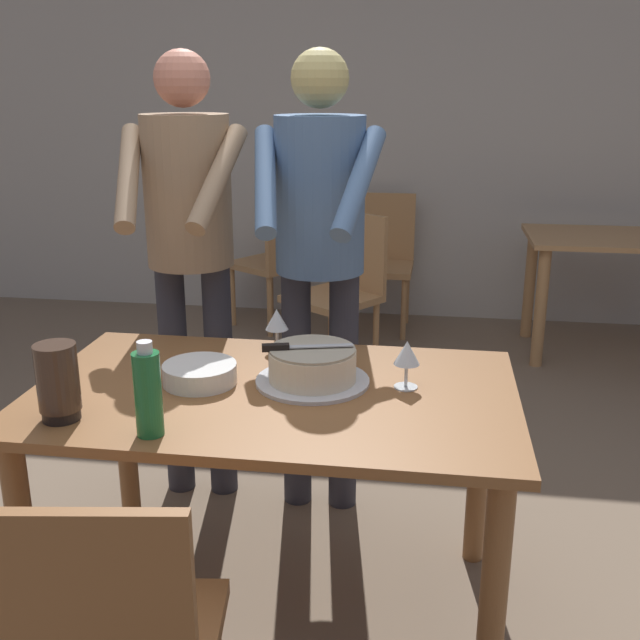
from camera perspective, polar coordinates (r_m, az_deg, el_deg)
name	(u,v)px	position (r m, az deg, el deg)	size (l,w,h in m)	color
ground_plane	(278,605)	(2.59, -3.22, -20.80)	(14.00, 14.00, 0.00)	#7A6651
back_wall	(372,122)	(5.33, 3.97, 14.76)	(10.00, 0.12, 2.70)	#BCB7AD
main_dining_table	(274,427)	(2.25, -3.50, -8.10)	(1.41, 0.86, 0.75)	brown
cake_on_platter	(312,367)	(2.22, -0.57, -3.58)	(0.34, 0.34, 0.11)	silver
cake_knife	(288,347)	(2.20, -2.45, -2.06)	(0.27, 0.09, 0.02)	silver
plate_stack	(200,374)	(2.26, -9.12, -4.04)	(0.22, 0.22, 0.06)	white
wine_glass_near	(407,355)	(2.19, 6.62, -2.63)	(0.08, 0.08, 0.14)	silver
wine_glass_far	(277,321)	(2.48, -3.30, -0.07)	(0.08, 0.08, 0.14)	silver
water_bottle	(148,393)	(1.93, -12.94, -5.39)	(0.07, 0.07, 0.25)	#1E6B38
hurricane_lamp	(58,382)	(2.09, -19.29, -4.44)	(0.11, 0.11, 0.21)	black
person_cutting_cake	(320,238)	(2.70, -0.03, 6.29)	(0.47, 0.55, 1.72)	#2D2D38
person_standing_beside	(189,232)	(2.85, -9.90, 6.60)	(0.47, 0.56, 1.72)	#2D2D38
background_table	(611,263)	(4.84, 21.23, 4.09)	(1.00, 0.70, 0.74)	tan
background_chair_0	(341,286)	(4.32, 1.61, 2.62)	(0.61, 0.61, 0.90)	tan
background_chair_1	(277,257)	(5.06, -3.26, 4.81)	(0.61, 0.61, 0.90)	tan
background_chair_3	(380,257)	(5.08, 4.59, 4.83)	(0.45, 0.45, 0.90)	tan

